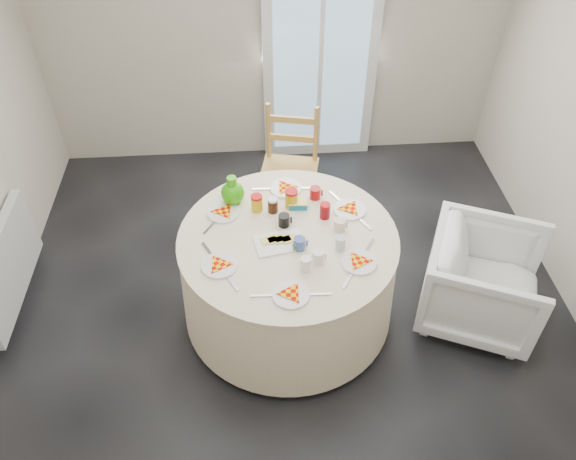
{
  "coord_description": "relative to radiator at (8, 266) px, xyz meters",
  "views": [
    {
      "loc": [
        -0.22,
        -2.58,
        3.19
      ],
      "look_at": [
        -0.03,
        -0.03,
        0.8
      ],
      "focal_mm": 35.0,
      "sensor_mm": 36.0,
      "label": 1
    }
  ],
  "objects": [
    {
      "name": "radiator",
      "position": [
        0.0,
        0.0,
        0.0
      ],
      "size": [
        0.07,
        1.0,
        0.55
      ],
      "primitive_type": "cube",
      "color": "silver",
      "rests_on": "floor"
    },
    {
      "name": "wooden_chair",
      "position": [
        2.0,
        0.79,
        0.09
      ],
      "size": [
        0.52,
        0.5,
        0.99
      ],
      "primitive_type": null,
      "rotation": [
        0.0,
        0.0,
        -0.21
      ],
      "color": "#B2923E",
      "rests_on": "floor"
    },
    {
      "name": "jar_cluster",
      "position": [
        1.93,
        -0.01,
        0.44
      ],
      "size": [
        0.55,
        0.36,
        0.15
      ],
      "primitive_type": null,
      "rotation": [
        0.0,
        0.0,
        0.23
      ],
      "color": "#AC4A17",
      "rests_on": "table"
    },
    {
      "name": "butter_tub",
      "position": [
        2.0,
        0.06,
        0.41
      ],
      "size": [
        0.13,
        0.1,
        0.05
      ],
      "primitive_type": "cube",
      "rotation": [
        0.0,
        0.0,
        -0.05
      ],
      "color": "#1272A0",
      "rests_on": "table"
    },
    {
      "name": "cheese_platter",
      "position": [
        1.85,
        -0.28,
        0.39
      ],
      "size": [
        0.34,
        0.25,
        0.04
      ],
      "primitive_type": null,
      "rotation": [
        0.0,
        0.0,
        0.19
      ],
      "color": "white",
      "rests_on": "table"
    },
    {
      "name": "armchair",
      "position": [
        3.23,
        -0.35,
        0.01
      ],
      "size": [
        0.93,
        0.96,
        0.76
      ],
      "primitive_type": "imported",
      "rotation": [
        0.0,
        0.0,
        1.16
      ],
      "color": "white",
      "rests_on": "floor"
    },
    {
      "name": "green_pitcher",
      "position": [
        1.57,
        0.14,
        0.49
      ],
      "size": [
        0.2,
        0.2,
        0.2
      ],
      "primitive_type": null,
      "rotation": [
        0.0,
        0.0,
        -0.38
      ],
      "color": "#30A609",
      "rests_on": "table"
    },
    {
      "name": "mugs_glasses",
      "position": [
        2.07,
        -0.24,
        0.43
      ],
      "size": [
        0.58,
        0.58,
        0.1
      ],
      "primitive_type": null,
      "rotation": [
        0.0,
        0.0,
        0.05
      ],
      "color": "gray",
      "rests_on": "table"
    },
    {
      "name": "table",
      "position": [
        1.91,
        -0.23,
        -0.01
      ],
      "size": [
        1.44,
        1.44,
        0.73
      ],
      "primitive_type": "cylinder",
      "color": "#FAE2C6",
      "rests_on": "floor"
    },
    {
      "name": "glass_door",
      "position": [
        2.34,
        1.75,
        0.67
      ],
      "size": [
        1.0,
        0.08,
        2.1
      ],
      "primitive_type": "cube",
      "color": "silver",
      "rests_on": "floor"
    },
    {
      "name": "place_settings",
      "position": [
        1.91,
        -0.23,
        0.39
      ],
      "size": [
        1.23,
        1.23,
        0.02
      ],
      "primitive_type": null,
      "rotation": [
        0.0,
        0.0,
        -0.04
      ],
      "color": "white",
      "rests_on": "table"
    },
    {
      "name": "floor",
      "position": [
        1.94,
        -0.2,
        -0.38
      ],
      "size": [
        4.0,
        4.0,
        0.0
      ],
      "primitive_type": "plane",
      "color": "black",
      "rests_on": "ground"
    },
    {
      "name": "wall_back",
      "position": [
        1.94,
        1.8,
        0.92
      ],
      "size": [
        4.0,
        0.02,
        2.6
      ],
      "primitive_type": "cube",
      "color": "#BCB5A3",
      "rests_on": "floor"
    }
  ]
}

